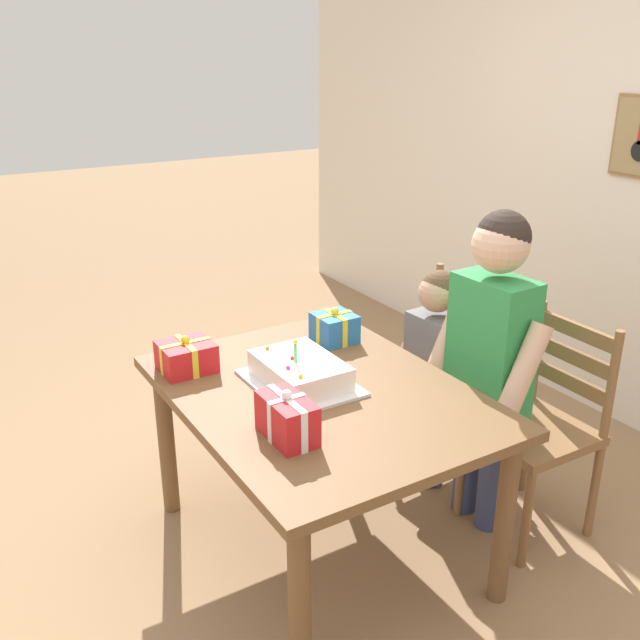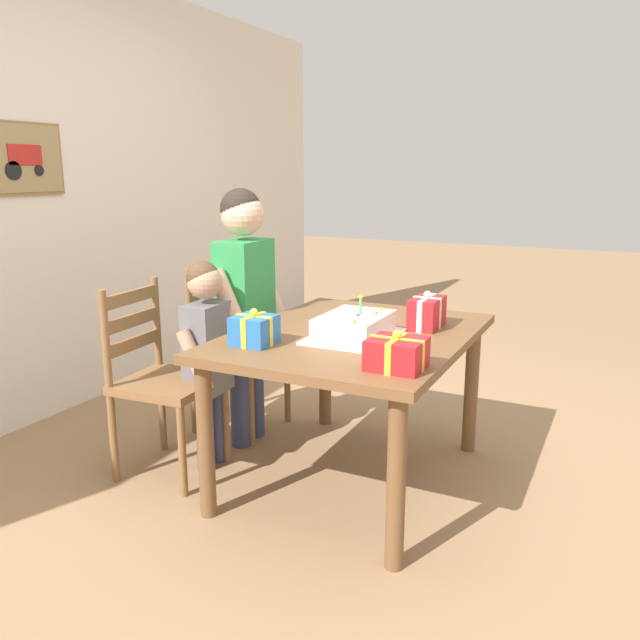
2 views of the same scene
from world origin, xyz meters
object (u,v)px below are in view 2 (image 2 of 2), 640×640
Objects in this scene: chair_left at (161,379)px; child_older at (245,292)px; birthday_cake at (354,327)px; chair_right at (234,347)px; child_younger at (207,345)px; gift_box_beside_cake at (254,330)px; gift_box_corner_small at (427,313)px; gift_box_red_large at (397,354)px; dining_table at (353,352)px.

child_older is at bearing -20.17° from chair_left.
chair_right reaches higher than birthday_cake.
chair_left is 0.27m from child_younger.
chair_left is at bearing 84.36° from gift_box_beside_cake.
birthday_cake is 2.59× the size of gift_box_beside_cake.
chair_left reaches higher than gift_box_corner_small.
chair_left is (-0.55, 1.13, -0.32)m from gift_box_corner_small.
gift_box_beside_cake reaches higher than gift_box_red_large.
child_older is at bearing 94.00° from gift_box_corner_small.
gift_box_beside_cake is 0.13× the size of child_older.
child_younger is at bearing -159.90° from chair_right.
chair_right is (0.31, 0.86, -0.16)m from dining_table.
gift_box_corner_small is 0.25× the size of chair_left.
gift_box_red_large is 1.45m from chair_right.
child_older is (0.17, 0.69, 0.19)m from dining_table.
dining_table is 0.93m from chair_left.
gift_box_corner_small is 1.05m from child_younger.
child_younger is (-0.17, 0.69, -0.00)m from dining_table.
dining_table is 5.72× the size of gift_box_corner_small.
gift_box_beside_cake is 0.82m from gift_box_corner_small.
birthday_cake reaches higher than dining_table.
chair_left is at bearing 159.83° from child_older.
gift_box_red_large is at bearing -140.01° from dining_table.
child_older reaches higher than gift_box_corner_small.
chair_left reaches higher than dining_table.
chair_left is (-0.23, 0.90, -0.30)m from birthday_cake.
child_older reaches higher than child_younger.
chair_right is at bearing 58.97° from gift_box_red_large.
chair_left is 0.62m from child_older.
dining_table is 0.50m from gift_box_beside_cake.
gift_box_beside_cake is at bearing 141.16° from dining_table.
gift_box_corner_small reaches higher than dining_table.
child_older reaches higher than chair_left.
dining_table is at bearing -38.84° from gift_box_beside_cake.
gift_box_corner_small is at bearing -48.75° from dining_table.
gift_box_beside_cake is 0.66m from child_older.
birthday_cake is at bearing -75.66° from chair_left.
gift_box_beside_cake is at bearing 136.91° from gift_box_corner_small.
gift_box_corner_small is 0.22× the size of child_younger.
child_older is (0.59, 1.04, 0.04)m from gift_box_red_large.
child_younger is at bearing 63.20° from gift_box_beside_cake.
child_younger is (-0.34, 0.00, -0.20)m from child_older.
dining_table is at bearing 131.25° from gift_box_corner_small.
child_younger is (-0.40, 0.95, -0.17)m from gift_box_corner_small.
child_older is at bearing 71.06° from birthday_cake.
birthday_cake is at bearing 42.80° from gift_box_red_large.
dining_table is 1.41× the size of chair_left.
gift_box_corner_small is 0.95m from child_older.
dining_table is at bearing -103.71° from child_older.
child_younger reaches higher than chair_right.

